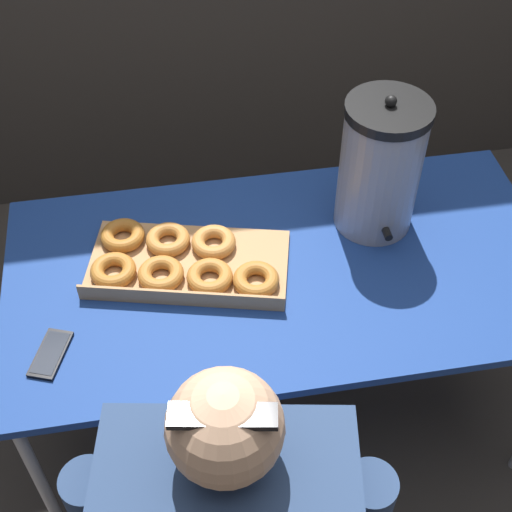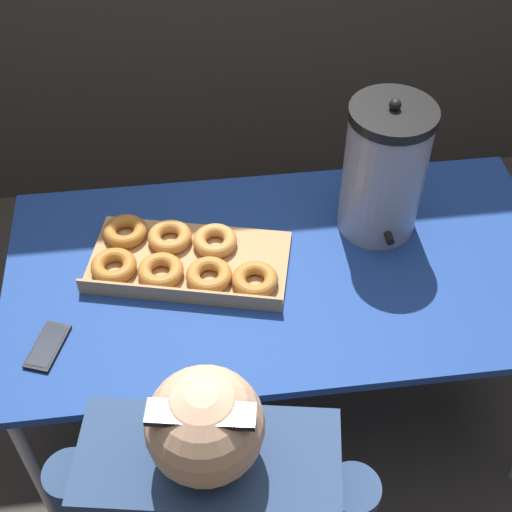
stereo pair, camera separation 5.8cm
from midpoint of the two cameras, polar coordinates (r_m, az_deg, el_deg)
ground_plane at (r=2.55m, az=1.09°, el=-11.80°), size 12.00×12.00×0.00m
folding_table at (r=2.00m, az=1.36°, el=-1.73°), size 1.53×0.79×0.72m
donut_box at (r=1.96m, az=-6.81°, el=-0.48°), size 0.60×0.41×0.05m
coffee_urn at (r=1.99m, az=9.08°, el=7.07°), size 0.23×0.26×0.43m
cell_phone at (r=1.86m, az=-16.98°, el=-7.52°), size 0.11×0.16×0.01m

